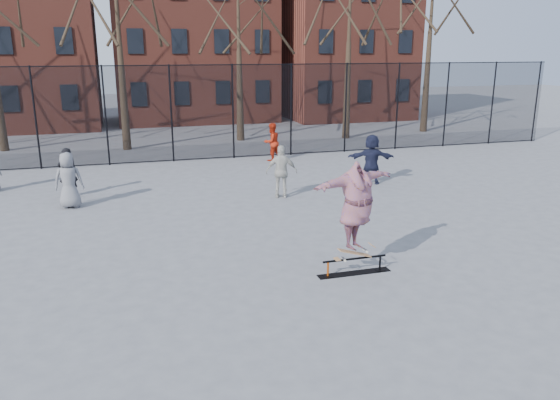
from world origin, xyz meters
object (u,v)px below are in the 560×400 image
object	(u,v)px
bystander_black	(68,172)
bystander_red	(272,142)
bystander_grey	(69,180)
bystander_navy	(371,159)
bystander_white	(282,172)
skate_rail	(354,267)
skateboard	(354,256)
skater	(356,212)

from	to	relation	value
bystander_black	bystander_red	size ratio (longest dim) A/B	1.00
bystander_red	bystander_grey	bearing A→B (deg)	9.11
bystander_red	bystander_navy	size ratio (longest dim) A/B	0.91
bystander_white	bystander_grey	bearing A→B (deg)	9.31
skate_rail	skateboard	xyz separation A→B (m)	(-0.01, 0.00, 0.27)
bystander_grey	skater	bearing A→B (deg)	134.61
bystander_grey	skateboard	bearing A→B (deg)	134.61
bystander_grey	bystander_black	world-z (taller)	bystander_grey
skate_rail	skater	distance (m)	1.24
bystander_red	skater	bearing A→B (deg)	58.11
skateboard	bystander_grey	xyz separation A→B (m)	(-6.13, 7.01, 0.44)
skate_rail	bystander_white	xyz separation A→B (m)	(0.27, 6.31, 0.71)
skateboard	bystander_grey	bearing A→B (deg)	131.19
skateboard	bystander_black	world-z (taller)	bystander_black
skater	bystander_white	size ratio (longest dim) A/B	1.35
skater	bystander_black	distance (m)	10.47
skater	bystander_white	distance (m)	6.34
skate_rail	bystander_red	world-z (taller)	bystander_red
bystander_grey	bystander_navy	world-z (taller)	bystander_navy
bystander_black	bystander_navy	xyz separation A→B (m)	(10.08, -1.19, 0.08)
bystander_black	skate_rail	bearing A→B (deg)	110.03
skater	skateboard	bearing A→B (deg)	-114.51
bystander_black	skater	bearing A→B (deg)	110.00
bystander_black	bystander_red	world-z (taller)	bystander_black
skateboard	bystander_white	xyz separation A→B (m)	(0.28, 6.31, 0.44)
bystander_grey	bystander_white	distance (m)	6.45
bystander_navy	skate_rail	bearing A→B (deg)	78.61
skateboard	bystander_grey	distance (m)	9.32
skateboard	bystander_navy	size ratio (longest dim) A/B	0.46
bystander_white	skater	bearing A→B (deg)	102.96
skateboard	bystander_navy	world-z (taller)	bystander_navy
skateboard	bystander_red	size ratio (longest dim) A/B	0.50
bystander_white	bystander_black	bearing A→B (deg)	-2.04
skater	bystander_navy	distance (m)	8.16
bystander_red	bystander_white	bearing A→B (deg)	52.92
skate_rail	skateboard	size ratio (longest dim) A/B	2.02
skate_rail	bystander_grey	xyz separation A→B (m)	(-6.14, 7.01, 0.71)
bystander_black	bystander_red	bearing A→B (deg)	-171.19
skater	bystander_grey	bearing A→B (deg)	106.68
bystander_red	bystander_white	size ratio (longest dim) A/B	0.94
skateboard	bystander_navy	distance (m)	8.16
skate_rail	skateboard	distance (m)	0.27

